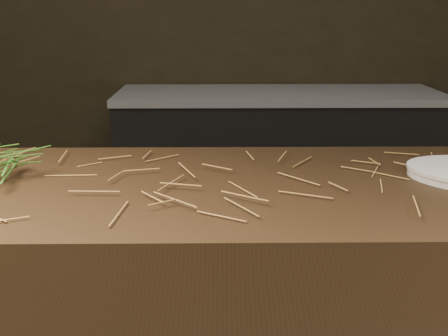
# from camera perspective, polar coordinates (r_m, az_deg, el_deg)

# --- Properties ---
(back_counter) EXTENTS (1.82, 0.62, 0.84)m
(back_counter) POSITION_cam_1_polar(r_m,az_deg,el_deg) (3.28, 5.44, 0.50)
(back_counter) COLOR black
(back_counter) RESTS_ON ground
(straw_bedding) EXTENTS (1.40, 0.60, 0.02)m
(straw_bedding) POSITION_cam_1_polar(r_m,az_deg,el_deg) (1.33, 1.51, -1.15)
(straw_bedding) COLOR olive
(straw_bedding) RESTS_ON main_counter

